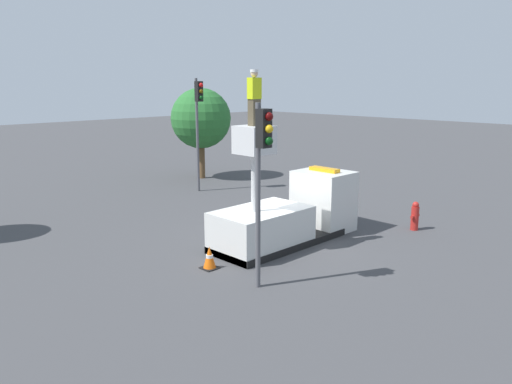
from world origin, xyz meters
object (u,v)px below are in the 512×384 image
traffic_light_pole (262,160)px  traffic_light_across (198,113)px  traffic_cone_rear (209,258)px  tree_left_bg (201,119)px  bucket_truck (289,215)px  worker (254,98)px  fire_hydrant (415,216)px

traffic_light_pole → traffic_light_across: 12.96m
traffic_cone_rear → tree_left_bg: size_ratio=0.13×
bucket_truck → traffic_cone_rear: 3.83m
bucket_truck → worker: worker is taller
worker → traffic_cone_rear: 5.19m
bucket_truck → fire_hydrant: bucket_truck is taller
worker → traffic_light_across: (4.66, 8.78, -1.02)m
traffic_light_across → tree_left_bg: traffic_light_across is taller
traffic_light_pole → traffic_cone_rear: 3.91m
traffic_light_pole → tree_left_bg: 16.63m
worker → traffic_light_pole: worker is taller
worker → bucket_truck: bearing=0.0°
traffic_light_pole → traffic_cone_rear: bearing=91.6°
bucket_truck → tree_left_bg: 13.05m
bucket_truck → traffic_light_across: size_ratio=1.02×
tree_left_bg → bucket_truck: bearing=-114.7°
bucket_truck → traffic_light_pole: (-3.72, -2.32, 2.63)m
worker → fire_hydrant: size_ratio=1.57×
bucket_truck → traffic_light_across: (2.95, 8.78, 3.12)m
fire_hydrant → traffic_cone_rear: size_ratio=1.57×
traffic_light_across → fire_hydrant: (1.50, -11.31, -3.53)m
traffic_light_pole → traffic_light_across: (6.67, 11.10, 0.49)m
bucket_truck → tree_left_bg: tree_left_bg is taller
fire_hydrant → tree_left_bg: tree_left_bg is taller
traffic_cone_rear → tree_left_bg: 15.23m
bucket_truck → tree_left_bg: size_ratio=1.12×
traffic_light_across → fire_hydrant: 11.95m
bucket_truck → fire_hydrant: (4.45, -2.54, -0.41)m
fire_hydrant → worker: bearing=157.6°
traffic_light_pole → traffic_light_across: bearing=59.0°
bucket_truck → traffic_cone_rear: (-3.78, -0.15, -0.62)m
traffic_cone_rear → traffic_light_across: bearing=53.0°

